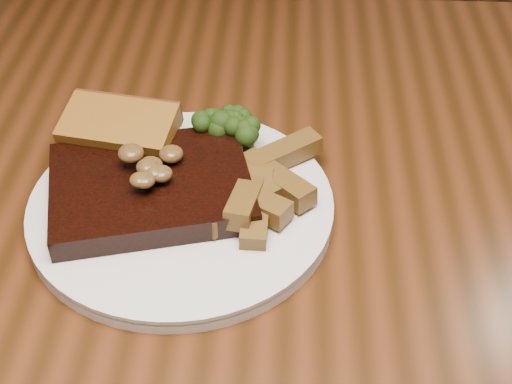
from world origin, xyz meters
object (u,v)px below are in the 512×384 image
(chair_far, at_px, (178,88))
(potato_wedges, at_px, (266,187))
(garlic_bread, at_px, (122,143))
(dining_table, at_px, (240,273))
(steak, at_px, (151,189))
(plate, at_px, (182,208))

(chair_far, bearing_deg, potato_wedges, 108.11)
(garlic_bread, bearing_deg, dining_table, -17.89)
(chair_far, height_order, steak, chair_far)
(chair_far, distance_m, plate, 0.65)
(potato_wedges, bearing_deg, steak, -175.12)
(steak, distance_m, garlic_bread, 0.08)
(chair_far, height_order, potato_wedges, chair_far)
(dining_table, bearing_deg, steak, -176.70)
(chair_far, height_order, plate, chair_far)
(chair_far, relative_size, steak, 4.96)
(steak, xyz_separation_m, garlic_bread, (-0.04, 0.07, -0.00))
(dining_table, xyz_separation_m, plate, (-0.05, -0.01, 0.10))
(steak, bearing_deg, dining_table, -10.98)
(chair_far, distance_m, garlic_bread, 0.58)
(garlic_bread, xyz_separation_m, potato_wedges, (0.15, -0.06, -0.00))
(chair_far, xyz_separation_m, plate, (0.10, -0.59, 0.25))
(plate, bearing_deg, dining_table, 9.53)
(dining_table, distance_m, steak, 0.14)
(dining_table, relative_size, chair_far, 1.75)
(dining_table, distance_m, plate, 0.11)
(plate, distance_m, garlic_bread, 0.10)
(garlic_bread, bearing_deg, potato_wedges, -12.30)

